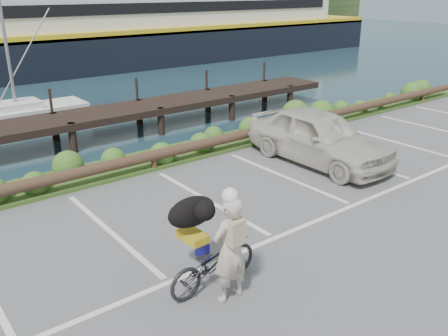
% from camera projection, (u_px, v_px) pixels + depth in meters
% --- Properties ---
extents(ground, '(72.00, 72.00, 0.00)m').
position_uv_depth(ground, '(262.00, 231.00, 10.21)').
color(ground, '#555557').
extents(vegetation_strip, '(34.00, 1.60, 0.10)m').
position_uv_depth(vegetation_strip, '(142.00, 162.00, 14.10)').
color(vegetation_strip, '#3D5B21').
rests_on(vegetation_strip, ground).
extents(log_rail, '(32.00, 0.30, 0.60)m').
position_uv_depth(log_rail, '(154.00, 170.00, 13.60)').
color(log_rail, '#443021').
rests_on(log_rail, ground).
extents(bicycle, '(1.86, 0.73, 0.96)m').
position_uv_depth(bicycle, '(213.00, 263.00, 8.16)').
color(bicycle, black).
rests_on(bicycle, ground).
extents(cyclist, '(0.70, 0.48, 1.86)m').
position_uv_depth(cyclist, '(230.00, 249.00, 7.70)').
color(cyclist, '#C1B3A3').
rests_on(cyclist, ground).
extents(dog, '(0.51, 0.97, 0.55)m').
position_uv_depth(dog, '(192.00, 212.00, 8.30)').
color(dog, black).
rests_on(dog, bicycle).
extents(parked_car, '(1.91, 4.68, 1.59)m').
position_uv_depth(parked_car, '(319.00, 137.00, 13.95)').
color(parked_car, beige).
rests_on(parked_car, ground).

